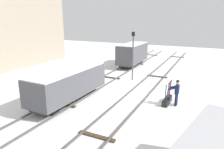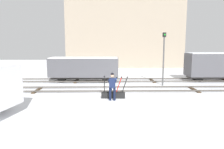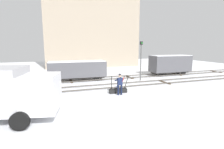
{
  "view_description": "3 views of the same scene",
  "coord_description": "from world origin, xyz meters",
  "px_view_note": "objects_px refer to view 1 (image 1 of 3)",
  "views": [
    {
      "loc": [
        -13.46,
        -4.5,
        5.49
      ],
      "look_at": [
        0.36,
        2.2,
        1.32
      ],
      "focal_mm": 33.3,
      "sensor_mm": 36.0,
      "label": 1
    },
    {
      "loc": [
        -0.61,
        -15.73,
        3.5
      ],
      "look_at": [
        -0.29,
        1.28,
        1.02
      ],
      "focal_mm": 34.64,
      "sensor_mm": 36.0,
      "label": 2
    },
    {
      "loc": [
        -5.29,
        -15.37,
        3.95
      ],
      "look_at": [
        0.84,
        2.65,
        0.73
      ],
      "focal_mm": 27.92,
      "sensor_mm": 36.0,
      "label": 3
    }
  ],
  "objects_px": {
    "freight_car_back_track": "(69,83)",
    "freight_car_near_switch": "(133,53)",
    "switch_lever_frame": "(167,100)",
    "rail_worker": "(177,91)",
    "signal_post": "(133,51)"
  },
  "relations": [
    {
      "from": "switch_lever_frame",
      "to": "signal_post",
      "type": "height_order",
      "value": "signal_post"
    },
    {
      "from": "freight_car_back_track",
      "to": "switch_lever_frame",
      "type": "bearing_deg",
      "value": -65.84
    },
    {
      "from": "rail_worker",
      "to": "signal_post",
      "type": "bearing_deg",
      "value": 48.88
    },
    {
      "from": "rail_worker",
      "to": "freight_car_back_track",
      "type": "distance_m",
      "value": 7.08
    },
    {
      "from": "freight_car_back_track",
      "to": "freight_car_near_switch",
      "type": "bearing_deg",
      "value": 1.64
    },
    {
      "from": "switch_lever_frame",
      "to": "freight_car_back_track",
      "type": "bearing_deg",
      "value": 114.46
    },
    {
      "from": "switch_lever_frame",
      "to": "rail_worker",
      "type": "distance_m",
      "value": 0.92
    },
    {
      "from": "rail_worker",
      "to": "freight_car_back_track",
      "type": "relative_size",
      "value": 0.28
    },
    {
      "from": "signal_post",
      "to": "freight_car_back_track",
      "type": "distance_m",
      "value": 7.16
    },
    {
      "from": "switch_lever_frame",
      "to": "rail_worker",
      "type": "bearing_deg",
      "value": -96.65
    },
    {
      "from": "switch_lever_frame",
      "to": "freight_car_near_switch",
      "type": "xyz_separation_m",
      "value": [
        9.69,
        6.08,
        1.25
      ]
    },
    {
      "from": "freight_car_back_track",
      "to": "signal_post",
      "type": "bearing_deg",
      "value": -15.25
    },
    {
      "from": "rail_worker",
      "to": "freight_car_near_switch",
      "type": "xyz_separation_m",
      "value": [
        9.78,
        6.64,
        0.52
      ]
    },
    {
      "from": "signal_post",
      "to": "rail_worker",
      "type": "bearing_deg",
      "value": -133.07
    },
    {
      "from": "rail_worker",
      "to": "signal_post",
      "type": "relative_size",
      "value": 0.4
    }
  ]
}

